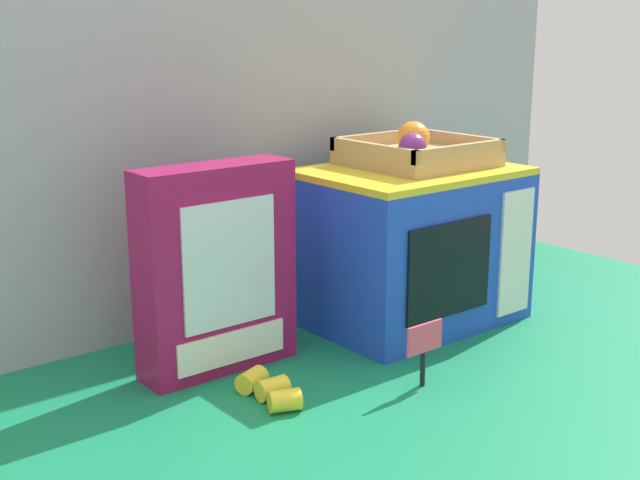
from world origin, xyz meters
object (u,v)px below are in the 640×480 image
object	(u,v)px
price_sign	(424,345)
loose_toy_banana	(270,389)
loose_toy_apple	(503,274)
toy_microwave	(409,245)
cookie_set_box	(216,269)
food_groups_crate	(417,154)

from	to	relation	value
price_sign	loose_toy_banana	size ratio (longest dim) A/B	0.75
loose_toy_apple	loose_toy_banana	bearing A→B (deg)	-169.44
toy_microwave	cookie_set_box	distance (m)	0.40
food_groups_crate	cookie_set_box	distance (m)	0.44
price_sign	cookie_set_box	bearing A→B (deg)	128.25
toy_microwave	cookie_set_box	xyz separation A→B (m)	(-0.40, 0.02, 0.02)
cookie_set_box	loose_toy_apple	world-z (taller)	cookie_set_box
loose_toy_apple	price_sign	bearing A→B (deg)	-153.69
food_groups_crate	loose_toy_banana	size ratio (longest dim) A/B	1.72
food_groups_crate	price_sign	distance (m)	0.41
food_groups_crate	price_sign	size ratio (longest dim) A/B	2.28
food_groups_crate	price_sign	world-z (taller)	food_groups_crate
toy_microwave	loose_toy_apple	xyz separation A→B (m)	(0.28, 0.00, -0.11)
cookie_set_box	loose_toy_banana	world-z (taller)	cookie_set_box
cookie_set_box	price_sign	bearing A→B (deg)	-51.75
food_groups_crate	loose_toy_apple	world-z (taller)	food_groups_crate
toy_microwave	food_groups_crate	distance (m)	0.17
loose_toy_banana	loose_toy_apple	xyz separation A→B (m)	(0.68, 0.13, 0.02)
toy_microwave	loose_toy_apple	world-z (taller)	toy_microwave
loose_toy_banana	loose_toy_apple	distance (m)	0.69
food_groups_crate	loose_toy_apple	distance (m)	0.37
price_sign	loose_toy_banana	distance (m)	0.24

